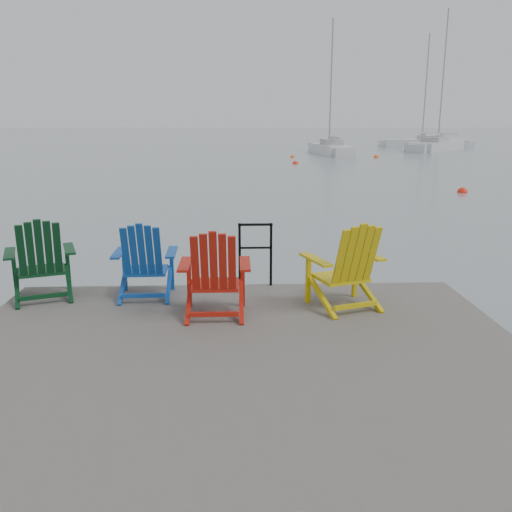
{
  "coord_description": "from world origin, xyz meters",
  "views": [
    {
      "loc": [
        -0.03,
        -4.92,
        2.79
      ],
      "look_at": [
        0.27,
        2.77,
        0.85
      ],
      "focal_mm": 38.0,
      "sensor_mm": 36.0,
      "label": 1
    }
  ],
  "objects_px": {
    "chair_green": "(41,259)",
    "sailboat_near": "(330,150)",
    "sailboat_mid": "(436,146)",
    "handrail": "(255,248)",
    "buoy_b": "(295,164)",
    "sailboat_far": "(426,144)",
    "chair_yellow": "(347,265)",
    "buoy_c": "(293,157)",
    "chair_red": "(215,273)",
    "buoy_d": "(376,157)",
    "buoy_a": "(462,193)",
    "chair_blue": "(144,260)"
  },
  "relations": [
    {
      "from": "chair_yellow",
      "to": "buoy_c",
      "type": "xyz_separation_m",
      "value": [
        3.08,
        35.43,
        -1.05
      ]
    },
    {
      "from": "sailboat_mid",
      "to": "sailboat_near",
      "type": "bearing_deg",
      "value": -115.12
    },
    {
      "from": "chair_red",
      "to": "sailboat_near",
      "type": "distance_m",
      "value": 40.45
    },
    {
      "from": "chair_yellow",
      "to": "sailboat_mid",
      "type": "xyz_separation_m",
      "value": [
        17.53,
        44.67,
        -0.7
      ]
    },
    {
      "from": "chair_green",
      "to": "buoy_c",
      "type": "xyz_separation_m",
      "value": [
        6.97,
        34.92,
        -1.04
      ]
    },
    {
      "from": "handrail",
      "to": "sailboat_near",
      "type": "relative_size",
      "value": 0.08
    },
    {
      "from": "buoy_a",
      "to": "buoy_d",
      "type": "xyz_separation_m",
      "value": [
        1.84,
        20.53,
        0.0
      ]
    },
    {
      "from": "chair_yellow",
      "to": "buoy_c",
      "type": "relative_size",
      "value": 3.13
    },
    {
      "from": "buoy_c",
      "to": "chair_green",
      "type": "bearing_deg",
      "value": -101.28
    },
    {
      "from": "buoy_a",
      "to": "buoy_c",
      "type": "height_order",
      "value": "buoy_a"
    },
    {
      "from": "chair_yellow",
      "to": "buoy_a",
      "type": "xyz_separation_m",
      "value": [
        7.61,
        14.61,
        -1.05
      ]
    },
    {
      "from": "chair_green",
      "to": "buoy_d",
      "type": "relative_size",
      "value": 2.72
    },
    {
      "from": "buoy_d",
      "to": "chair_yellow",
      "type": "bearing_deg",
      "value": -105.05
    },
    {
      "from": "sailboat_near",
      "to": "buoy_c",
      "type": "distance_m",
      "value": 5.32
    },
    {
      "from": "chair_green",
      "to": "sailboat_near",
      "type": "height_order",
      "value": "sailboat_near"
    },
    {
      "from": "sailboat_far",
      "to": "buoy_d",
      "type": "relative_size",
      "value": 29.05
    },
    {
      "from": "chair_yellow",
      "to": "buoy_c",
      "type": "height_order",
      "value": "chair_yellow"
    },
    {
      "from": "handrail",
      "to": "buoy_b",
      "type": "height_order",
      "value": "handrail"
    },
    {
      "from": "chair_blue",
      "to": "buoy_c",
      "type": "xyz_separation_m",
      "value": [
        5.63,
        34.92,
        -1.02
      ]
    },
    {
      "from": "sailboat_far",
      "to": "buoy_c",
      "type": "height_order",
      "value": "sailboat_far"
    },
    {
      "from": "chair_red",
      "to": "handrail",
      "type": "bearing_deg",
      "value": 66.69
    },
    {
      "from": "sailboat_near",
      "to": "buoy_a",
      "type": "relative_size",
      "value": 26.98
    },
    {
      "from": "handrail",
      "to": "sailboat_far",
      "type": "height_order",
      "value": "sailboat_far"
    },
    {
      "from": "handrail",
      "to": "chair_red",
      "type": "xyz_separation_m",
      "value": [
        -0.53,
        -1.21,
        -0.0
      ]
    },
    {
      "from": "sailboat_near",
      "to": "sailboat_mid",
      "type": "distance_m",
      "value": 12.12
    },
    {
      "from": "chair_red",
      "to": "sailboat_far",
      "type": "relative_size",
      "value": 0.09
    },
    {
      "from": "buoy_b",
      "to": "handrail",
      "type": "bearing_deg",
      "value": -97.45
    },
    {
      "from": "chair_blue",
      "to": "sailboat_near",
      "type": "distance_m",
      "value": 39.94
    },
    {
      "from": "chair_green",
      "to": "buoy_a",
      "type": "xyz_separation_m",
      "value": [
        11.5,
        14.11,
        -1.04
      ]
    },
    {
      "from": "sailboat_mid",
      "to": "handrail",
      "type": "bearing_deg",
      "value": -74.14
    },
    {
      "from": "chair_green",
      "to": "buoy_c",
      "type": "relative_size",
      "value": 3.09
    },
    {
      "from": "buoy_d",
      "to": "chair_red",
      "type": "bearing_deg",
      "value": -107.38
    },
    {
      "from": "buoy_a",
      "to": "buoy_c",
      "type": "relative_size",
      "value": 1.16
    },
    {
      "from": "handrail",
      "to": "buoy_b",
      "type": "relative_size",
      "value": 2.32
    },
    {
      "from": "sailboat_mid",
      "to": "chair_blue",
      "type": "bearing_deg",
      "value": -75.51
    },
    {
      "from": "handrail",
      "to": "chair_red",
      "type": "distance_m",
      "value": 1.32
    },
    {
      "from": "handrail",
      "to": "sailboat_near",
      "type": "bearing_deg",
      "value": 78.62
    },
    {
      "from": "sailboat_far",
      "to": "buoy_a",
      "type": "relative_size",
      "value": 28.31
    },
    {
      "from": "handrail",
      "to": "chair_green",
      "type": "distance_m",
      "value": 2.84
    },
    {
      "from": "sailboat_far",
      "to": "handrail",
      "type": "bearing_deg",
      "value": 169.29
    },
    {
      "from": "buoy_c",
      "to": "buoy_d",
      "type": "distance_m",
      "value": 6.38
    },
    {
      "from": "handrail",
      "to": "sailboat_near",
      "type": "height_order",
      "value": "sailboat_near"
    },
    {
      "from": "chair_yellow",
      "to": "sailboat_far",
      "type": "xyz_separation_m",
      "value": [
        18.76,
        50.81,
        -0.7
      ]
    },
    {
      "from": "sailboat_mid",
      "to": "buoy_c",
      "type": "relative_size",
      "value": 36.56
    },
    {
      "from": "handrail",
      "to": "chair_blue",
      "type": "relative_size",
      "value": 0.88
    },
    {
      "from": "chair_green",
      "to": "chair_blue",
      "type": "bearing_deg",
      "value": -19.86
    },
    {
      "from": "chair_red",
      "to": "buoy_c",
      "type": "height_order",
      "value": "chair_red"
    },
    {
      "from": "buoy_a",
      "to": "chair_blue",
      "type": "bearing_deg",
      "value": -125.78
    },
    {
      "from": "buoy_b",
      "to": "chair_green",
      "type": "bearing_deg",
      "value": -102.74
    },
    {
      "from": "chair_blue",
      "to": "sailboat_mid",
      "type": "height_order",
      "value": "sailboat_mid"
    }
  ]
}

